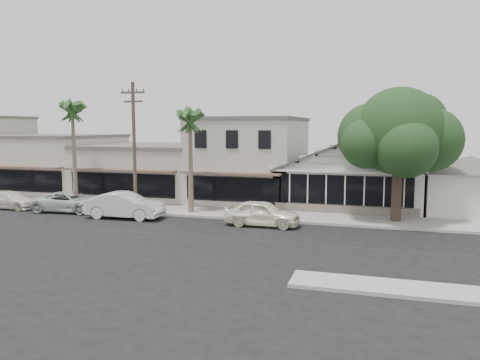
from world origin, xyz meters
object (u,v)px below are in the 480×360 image
(car_0, at_px, (262,213))
(car_1, at_px, (125,205))
(car_3, at_px, (10,200))
(car_2, at_px, (69,202))
(utility_pole, at_px, (134,144))
(shade_tree, at_px, (397,134))

(car_0, relative_size, car_1, 0.89)
(car_0, xyz_separation_m, car_3, (-19.26, 0.54, -0.15))
(car_0, bearing_deg, car_2, 87.93)
(utility_pole, distance_m, car_3, 10.70)
(utility_pole, bearing_deg, car_3, -174.40)
(utility_pole, bearing_deg, car_1, -83.97)
(car_2, bearing_deg, utility_pole, -85.25)
(car_1, relative_size, shade_tree, 0.62)
(car_2, distance_m, car_3, 5.00)
(shade_tree, bearing_deg, utility_pole, -173.42)
(shade_tree, bearing_deg, car_0, -155.76)
(car_3, distance_m, shade_tree, 27.59)
(car_0, bearing_deg, car_1, 92.42)
(car_0, bearing_deg, utility_pole, 81.66)
(car_0, height_order, car_3, car_0)
(car_2, bearing_deg, shade_tree, -87.60)
(utility_pole, relative_size, shade_tree, 1.07)
(utility_pole, distance_m, car_0, 10.37)
(car_3, bearing_deg, shade_tree, -84.61)
(car_2, height_order, shade_tree, shade_tree)
(car_0, xyz_separation_m, car_2, (-14.26, 0.69, -0.08))
(utility_pole, distance_m, car_1, 4.32)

